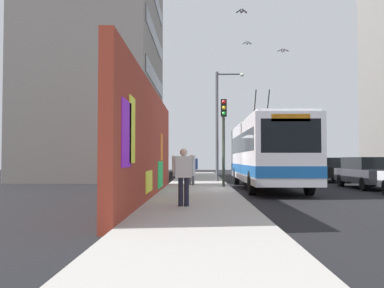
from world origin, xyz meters
The scene contains 12 objects.
ground_plane centered at (0.00, 0.00, 0.00)m, with size 80.00×80.00×0.00m, color black.
sidewalk_slab centered at (0.00, 1.60, 0.07)m, with size 48.00×3.20×0.15m, color #ADA8A0.
graffiti_wall centered at (-3.64, 3.35, 2.03)m, with size 14.75×0.32×4.07m.
building_far_left centered at (12.96, 9.20, 8.22)m, with size 13.56×8.60×16.44m.
city_bus centered at (1.96, -1.80, 1.86)m, with size 11.31×2.62×5.14m.
parked_car_dark_gray centered at (2.41, -7.00, 0.84)m, with size 4.86×1.93×1.58m.
parked_car_black centered at (8.89, -7.00, 0.83)m, with size 4.49×1.81×1.58m.
pedestrian_near_wall centered at (-7.13, 2.00, 1.10)m, with size 0.22×0.74×1.63m.
pedestrian_midblock centered at (2.74, 1.95, 1.05)m, with size 0.22×0.72×1.56m.
traffic_light centered at (1.41, 0.35, 3.01)m, with size 0.49×0.28×4.26m.
street_lamp centered at (6.59, 0.26, 3.99)m, with size 0.44×1.77×6.68m.
flying_pigeons centered at (1.67, -1.29, 7.61)m, with size 4.71×2.37×2.17m.
Camera 1 is at (-19.02, 1.56, 1.47)m, focal length 39.40 mm.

